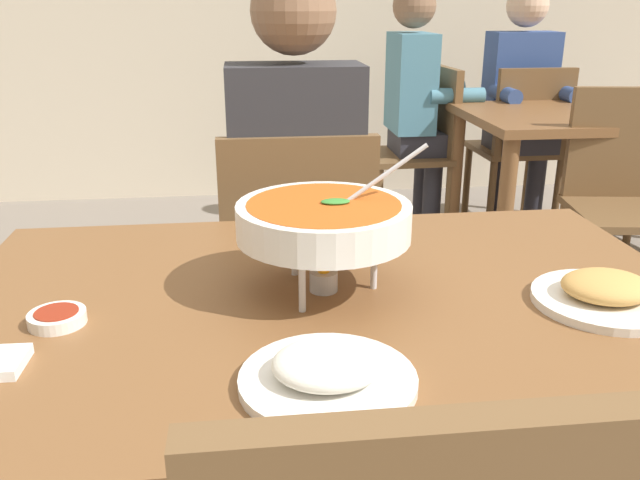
{
  "coord_description": "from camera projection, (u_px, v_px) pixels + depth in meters",
  "views": [
    {
      "loc": [
        -0.14,
        -1.03,
        1.22
      ],
      "look_at": [
        0.0,
        0.15,
        0.79
      ],
      "focal_mm": 36.92,
      "sensor_mm": 36.0,
      "label": 1
    }
  ],
  "objects": [
    {
      "name": "patron_bg_middle",
      "position": [
        521.0,
        94.0,
        3.57
      ],
      "size": [
        0.4,
        0.45,
        1.31
      ],
      "color": "#2D2D38",
      "rests_on": "ground_plane"
    },
    {
      "name": "curry_bowl",
      "position": [
        324.0,
        221.0,
        1.12
      ],
      "size": [
        0.33,
        0.3,
        0.26
      ],
      "color": "silver",
      "rests_on": "dining_table_main"
    },
    {
      "name": "rice_plate",
      "position": [
        328.0,
        372.0,
        0.87
      ],
      "size": [
        0.24,
        0.24,
        0.06
      ],
      "color": "white",
      "rests_on": "dining_table_main"
    },
    {
      "name": "sauce_dish",
      "position": [
        57.0,
        317.0,
        1.04
      ],
      "size": [
        0.09,
        0.09,
        0.02
      ],
      "color": "white",
      "rests_on": "dining_table_main"
    },
    {
      "name": "chair_bg_corner",
      "position": [
        624.0,
        188.0,
        2.66
      ],
      "size": [
        0.5,
        0.5,
        0.9
      ],
      "color": "brown",
      "rests_on": "ground_plane"
    },
    {
      "name": "patron_bg_left",
      "position": [
        417.0,
        97.0,
        3.47
      ],
      "size": [
        0.45,
        0.4,
        1.31
      ],
      "color": "#2D2D38",
      "rests_on": "ground_plane"
    },
    {
      "name": "chair_diner_main",
      "position": [
        297.0,
        263.0,
        1.9
      ],
      "size": [
        0.44,
        0.44,
        0.9
      ],
      "color": "brown",
      "rests_on": "ground_plane"
    },
    {
      "name": "appetizer_plate",
      "position": [
        605.0,
        293.0,
        1.11
      ],
      "size": [
        0.24,
        0.24,
        0.06
      ],
      "color": "white",
      "rests_on": "dining_table_main"
    },
    {
      "name": "dining_table_main",
      "position": [
        330.0,
        349.0,
        1.18
      ],
      "size": [
        1.31,
        0.88,
        0.74
      ],
      "color": "brown",
      "rests_on": "ground_plane"
    },
    {
      "name": "chair_bg_left",
      "position": [
        423.0,
        142.0,
        3.54
      ],
      "size": [
        0.46,
        0.46,
        0.9
      ],
      "color": "brown",
      "rests_on": "ground_plane"
    },
    {
      "name": "diner_main",
      "position": [
        295.0,
        181.0,
        1.85
      ],
      "size": [
        0.4,
        0.45,
        1.31
      ],
      "color": "#2D2D38",
      "rests_on": "ground_plane"
    },
    {
      "name": "chair_bg_middle",
      "position": [
        522.0,
        140.0,
        3.59
      ],
      "size": [
        0.45,
        0.45,
        0.9
      ],
      "color": "brown",
      "rests_on": "ground_plane"
    },
    {
      "name": "dining_table_far",
      "position": [
        572.0,
        140.0,
        3.08
      ],
      "size": [
        1.0,
        0.8,
        0.74
      ],
      "color": "brown",
      "rests_on": "ground_plane"
    }
  ]
}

